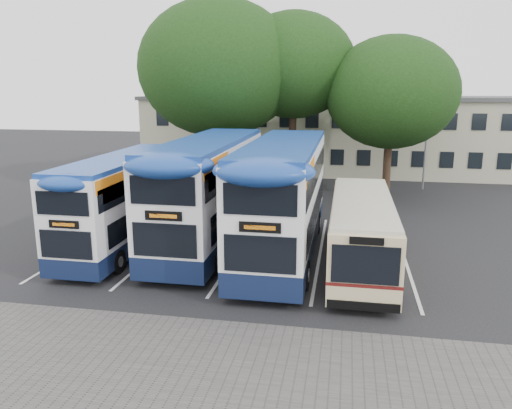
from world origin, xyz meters
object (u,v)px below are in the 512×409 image
at_px(tree_right, 391,93).
at_px(bus_dd_mid, 209,187).
at_px(lamp_post, 428,115).
at_px(tree_mid, 294,66).
at_px(tree_left, 218,68).
at_px(bus_dd_right, 284,193).
at_px(bus_single, 361,228).
at_px(bus_dd_left, 125,197).

distance_m(tree_right, bus_dd_mid, 14.90).
distance_m(lamp_post, tree_right, 4.27).
relative_size(lamp_post, tree_mid, 0.77).
relative_size(lamp_post, tree_left, 0.72).
xyz_separation_m(tree_left, tree_right, (10.95, 0.37, -1.51)).
xyz_separation_m(tree_mid, bus_dd_right, (1.11, -13.29, -5.67)).
relative_size(bus_dd_mid, bus_single, 1.23).
distance_m(lamp_post, bus_single, 17.32).
xyz_separation_m(bus_dd_right, bus_single, (3.21, -1.04, -1.07)).
xyz_separation_m(tree_right, bus_dd_mid, (-8.55, -11.53, -3.99)).
bearing_deg(bus_dd_right, bus_single, -17.86).
relative_size(tree_left, tree_right, 1.24).
bearing_deg(bus_dd_right, tree_mid, 94.77).
bearing_deg(tree_mid, lamp_post, 12.61).
height_order(lamp_post, bus_dd_left, lamp_post).
xyz_separation_m(tree_right, bus_dd_left, (-12.09, -12.62, -4.37)).
bearing_deg(lamp_post, bus_single, -105.79).
bearing_deg(lamp_post, tree_mid, -167.39).
bearing_deg(lamp_post, bus_dd_mid, -127.96).
distance_m(lamp_post, bus_dd_left, 21.65).
bearing_deg(tree_right, bus_dd_mid, -126.55).
height_order(tree_mid, bus_dd_mid, tree_mid).
distance_m(tree_right, bus_dd_right, 13.96).
bearing_deg(tree_left, bus_dd_left, -95.29).
distance_m(bus_dd_mid, bus_single, 6.99).
relative_size(lamp_post, tree_right, 0.90).
xyz_separation_m(lamp_post, bus_dd_left, (-14.81, -15.54, -2.85)).
height_order(tree_right, bus_dd_right, tree_right).
relative_size(lamp_post, bus_dd_mid, 0.80).
relative_size(tree_right, bus_dd_right, 0.88).
bearing_deg(bus_dd_mid, tree_left, 102.14).
bearing_deg(bus_dd_right, bus_dd_left, -177.94).
distance_m(tree_left, tree_right, 11.06).
xyz_separation_m(tree_left, bus_single, (9.06, -13.04, -6.54)).
height_order(lamp_post, bus_dd_right, lamp_post).
distance_m(tree_mid, bus_dd_mid, 13.88).
relative_size(tree_left, bus_dd_mid, 1.10).
bearing_deg(bus_single, tree_left, 124.79).
distance_m(bus_dd_right, bus_single, 3.54).
relative_size(bus_dd_mid, bus_dd_right, 0.99).
bearing_deg(tree_right, bus_dd_left, -133.75).
height_order(bus_dd_mid, bus_single, bus_dd_mid).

